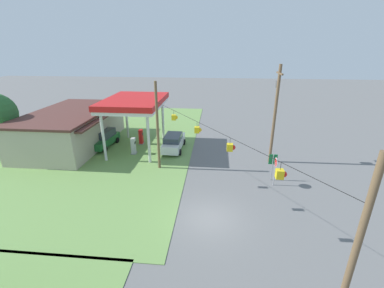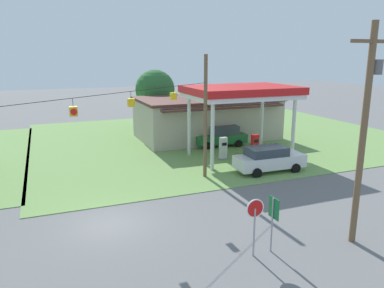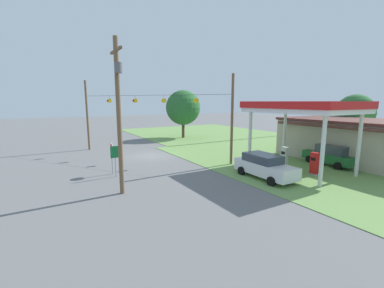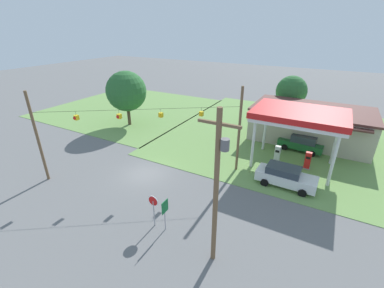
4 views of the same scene
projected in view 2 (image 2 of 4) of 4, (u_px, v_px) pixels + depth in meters
name	position (u px, v px, depth m)	size (l,w,h in m)	color
ground_plane	(111.00, 224.00, 18.39)	(160.00, 160.00, 0.00)	slate
grass_verge_station_corner	(219.00, 136.00, 38.07)	(36.00, 28.00, 0.04)	#6B934C
gas_station_canopy	(241.00, 93.00, 29.09)	(8.31, 5.93, 5.74)	silver
gas_station_store	(207.00, 118.00, 37.07)	(13.40, 8.30, 4.03)	#B2A893
fuel_pump_near	(223.00, 149.00, 29.58)	(0.71, 0.56, 1.78)	gray
fuel_pump_far	(255.00, 146.00, 30.63)	(0.71, 0.56, 1.78)	gray
car_at_pumps_front	(269.00, 159.00, 26.43)	(5.06, 2.20, 1.82)	white
car_at_pumps_rear	(221.00, 136.00, 33.89)	(4.86, 2.45, 1.90)	#1E602D
stop_sign_roadside	(255.00, 215.00, 15.08)	(0.80, 0.08, 2.50)	#99999E
route_sign	(273.00, 214.00, 15.47)	(0.10, 0.70, 2.40)	gray
utility_pole_main	(365.00, 125.00, 15.51)	(2.20, 0.44, 9.43)	brown
signal_span_gantry	(106.00, 136.00, 17.34)	(14.73, 10.24, 8.16)	brown
tree_behind_station	(155.00, 90.00, 40.61)	(4.27, 4.27, 6.58)	#4C3828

